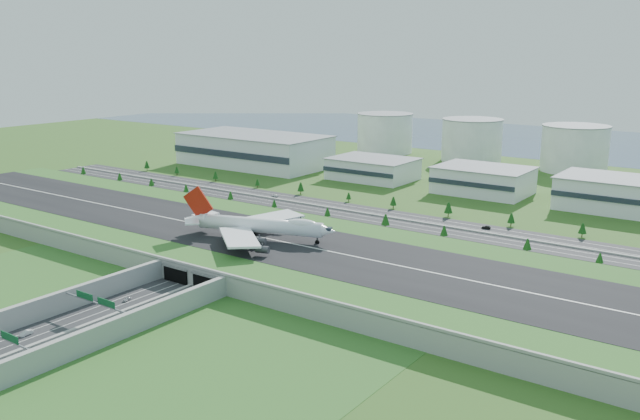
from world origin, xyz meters
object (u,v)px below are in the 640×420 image
Objects in this scene: boeing_747 at (259,225)px; car_1 at (26,333)px; car_4 at (152,182)px; car_7 at (275,196)px; fuel_tank_a at (385,133)px; car_2 at (148,311)px; car_5 at (486,227)px; car_0 at (127,299)px.

boeing_747 is 15.11× the size of car_1.
car_7 is at bearing -90.91° from car_4.
car_2 is (128.28, -389.13, -16.60)m from fuel_tank_a.
boeing_747 is 12.97× the size of car_2.
car_5 is (72.18, 219.80, 0.00)m from car_1.
boeing_747 is at bearing 70.85° from car_0.
car_2 reaches higher than car_0.
car_1 is 40.96m from car_2.
car_1 is at bearing 22.99° from car_7.
car_1 is 227.49m from car_7.
car_0 is at bearing 82.86° from car_1.
boeing_747 is 196.82m from car_4.
car_7 is (40.33, -209.38, -16.63)m from fuel_tank_a.
fuel_tank_a is 0.69× the size of boeing_747.
car_1 is 1.00× the size of car_5.
car_7 reaches higher than car_0.
car_0 is 0.75× the size of car_7.
fuel_tank_a is 11.73× the size of car_4.
car_0 is 0.92× the size of car_4.
car_7 is (-69.87, 216.50, -0.04)m from car_1.
fuel_tank_a is at bearing -77.00° from car_2.
car_4 is at bearing -76.65° from car_7.
car_1 reaches higher than car_7.
car_5 is 0.93× the size of car_7.
car_0 is at bearing -31.97° from car_5.
fuel_tank_a is 410.06m from car_2.
fuel_tank_a is 10.42× the size of car_1.
fuel_tank_a is 10.40× the size of car_5.
car_0 is at bearing -142.31° from car_4.
car_4 is (-60.40, -223.98, -16.65)m from fuel_tank_a.
fuel_tank_a is 9.63× the size of car_7.
car_5 is at bearing -94.94° from car_4.
car_2 is at bearing -140.35° from car_4.
car_0 is at bearing -73.80° from fuel_tank_a.
boeing_747 is at bearing -125.83° from car_4.
car_0 is 40.30m from car_1.
boeing_747 is 13.95× the size of car_7.
car_1 is at bearing -28.75° from car_5.
fuel_tank_a reaches higher than car_4.
fuel_tank_a reaches higher than boeing_747.
car_7 reaches higher than car_4.
boeing_747 reaches higher than car_4.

